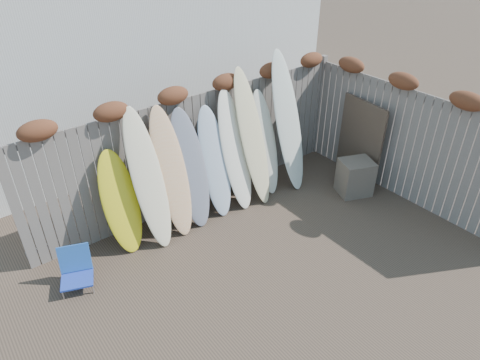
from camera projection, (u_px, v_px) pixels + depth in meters
ground at (290, 272)px, 6.28m from camera, size 80.00×80.00×0.00m
back_fence at (200, 140)px, 7.28m from camera, size 6.05×0.28×2.24m
right_fence at (411, 140)px, 7.38m from camera, size 0.28×4.40×2.24m
beach_chair at (76, 269)px, 5.97m from camera, size 0.56×0.58×0.57m
wooden_crate at (355, 177)px, 7.87m from camera, size 0.71×0.66×0.67m
lattice_panel at (360, 141)px, 8.10m from camera, size 0.17×1.05×1.58m
surfboard_0 at (121, 203)px, 6.39m from camera, size 0.58×0.61×1.60m
surfboard_1 at (148, 180)px, 6.40m from camera, size 0.50×0.77×2.16m
surfboard_2 at (171, 173)px, 6.66m from camera, size 0.54×0.75×2.06m
surfboard_3 at (190, 169)px, 6.87m from camera, size 0.59×0.72×1.94m
surfboard_4 at (215, 162)px, 7.14m from camera, size 0.56×0.71×1.86m
surfboard_5 at (235, 151)px, 7.27m from camera, size 0.51×0.73×2.05m
surfboard_6 at (252, 138)px, 7.35m from camera, size 0.58×0.87×2.35m
surfboard_7 at (265, 143)px, 7.72m from camera, size 0.51×0.70×1.87m
surfboard_8 at (288, 122)px, 7.72m from camera, size 0.54×0.87×2.49m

